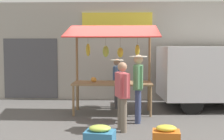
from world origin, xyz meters
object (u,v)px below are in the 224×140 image
produce_crate_near (100,138)px  produce_crate_side (166,137)px  market_stall (112,58)px  shopper_with_ponytail (122,92)px  vendor_with_sunhat (117,80)px  shopper_with_shopping_bag (138,82)px

produce_crate_near → produce_crate_side: produce_crate_near is taller
market_stall → shopper_with_ponytail: market_stall is taller
vendor_with_sunhat → produce_crate_near: vendor_with_sunhat is taller
produce_crate_side → vendor_with_sunhat: bearing=-73.9°
shopper_with_shopping_bag → produce_crate_side: bearing=-160.9°
vendor_with_sunhat → produce_crate_side: size_ratio=2.77×
market_stall → produce_crate_near: (0.11, 2.94, -1.35)m
vendor_with_sunhat → shopper_with_ponytail: 2.49m
market_stall → shopper_with_ponytail: bearing=99.5°
vendor_with_sunhat → shopper_with_ponytail: (-0.19, 2.48, 0.01)m
market_stall → produce_crate_near: 3.23m
market_stall → shopper_with_shopping_bag: 1.31m
shopper_with_shopping_bag → produce_crate_side: 2.07m
vendor_with_sunhat → produce_crate_near: size_ratio=2.53×
vendor_with_sunhat → shopper_with_ponytail: shopper_with_ponytail is taller
produce_crate_side → market_stall: bearing=-68.1°
shopper_with_shopping_bag → produce_crate_side: shopper_with_shopping_bag is taller
shopper_with_shopping_bag → produce_crate_near: shopper_with_shopping_bag is taller
market_stall → shopper_with_ponytail: size_ratio=1.62×
shopper_with_ponytail → produce_crate_side: shopper_with_ponytail is taller
vendor_with_sunhat → shopper_with_shopping_bag: 1.80m
produce_crate_side → produce_crate_near: bearing=5.3°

